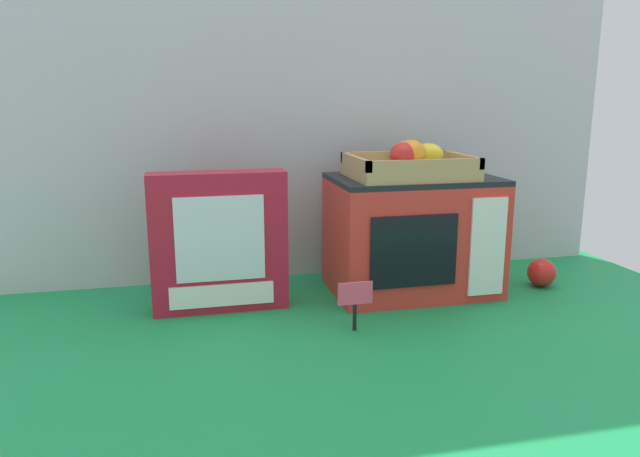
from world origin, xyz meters
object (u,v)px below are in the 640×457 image
at_px(toy_microwave, 412,235).
at_px(food_groups_crate, 410,165).
at_px(cookie_set_box, 219,242).
at_px(loose_toy_apple, 542,273).
at_px(price_sign, 355,298).

bearing_deg(toy_microwave, food_groups_crate, -140.07).
height_order(food_groups_crate, cookie_set_box, food_groups_crate).
distance_m(toy_microwave, loose_toy_apple, 0.34).
xyz_separation_m(toy_microwave, price_sign, (-0.20, -0.21, -0.07)).
distance_m(food_groups_crate, price_sign, 0.35).
xyz_separation_m(cookie_set_box, price_sign, (0.25, -0.19, -0.08)).
bearing_deg(toy_microwave, loose_toy_apple, -7.59).
bearing_deg(price_sign, toy_microwave, 46.33).
xyz_separation_m(food_groups_crate, price_sign, (-0.18, -0.19, -0.24)).
bearing_deg(cookie_set_box, loose_toy_apple, -1.48).
xyz_separation_m(price_sign, loose_toy_apple, (0.52, 0.17, -0.03)).
distance_m(cookie_set_box, loose_toy_apple, 0.78).
height_order(price_sign, loose_toy_apple, price_sign).
relative_size(toy_microwave, loose_toy_apple, 5.46).
bearing_deg(food_groups_crate, cookie_set_box, -179.06).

